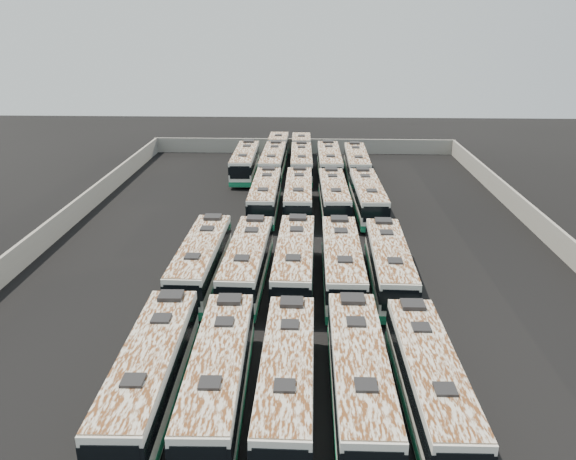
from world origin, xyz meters
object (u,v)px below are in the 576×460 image
object	(u,v)px
bus_back_center	(301,157)
bus_front_center	(287,378)
bus_front_far_left	(151,373)
bus_midfront_right	(342,264)
bus_front_left	(219,376)
bus_midback_left	(265,196)
bus_midfront_far_right	(389,265)
bus_back_far_right	(357,164)
bus_midback_center	(299,197)
bus_midback_far_right	(368,197)
bus_front_far_right	(429,381)
bus_back_far_left	(245,162)
bus_back_left	(275,157)
bus_front_right	(359,377)
bus_midfront_left	(247,262)
bus_midfront_center	(295,262)
bus_midback_right	(334,197)
bus_midfront_far_left	(201,261)
bus_back_right	(329,163)

from	to	relation	value
bus_back_center	bus_front_center	bearing A→B (deg)	-90.93
bus_front_far_left	bus_midfront_right	world-z (taller)	bus_front_far_left
bus_front_left	bus_midback_left	xyz separation A→B (m)	(0.04, 31.24, -0.01)
bus_midfront_far_right	bus_back_far_right	world-z (taller)	bus_midfront_far_right
bus_midback_center	bus_midback_far_right	world-z (taller)	bus_midback_center
bus_midback_center	bus_midfront_right	bearing A→B (deg)	-78.23
bus_front_far_right	bus_back_far_left	xyz separation A→B (m)	(-14.30, 45.81, 0.05)
bus_midback_center	bus_back_left	bearing A→B (deg)	100.97
bus_front_right	bus_back_far_right	bearing A→B (deg)	85.55
bus_midfront_left	bus_back_center	size ratio (longest dim) A/B	0.66
bus_midfront_center	bus_midback_left	xyz separation A→B (m)	(-3.48, 16.88, -0.06)
bus_midfront_center	bus_midback_right	size ratio (longest dim) A/B	1.04
bus_front_center	bus_back_center	bearing A→B (deg)	90.58
bus_midfront_left	bus_midfront_far_right	bearing A→B (deg)	1.36
bus_front_right	bus_midback_left	xyz separation A→B (m)	(-7.11, 31.19, -0.05)
bus_midfront_far_left	bus_front_center	bearing A→B (deg)	-63.32
bus_front_far_left	bus_midfront_center	world-z (taller)	bus_midfront_center
bus_midfront_left	bus_midback_far_right	xyz separation A→B (m)	(10.61, 16.91, -0.02)
bus_midback_center	bus_front_far_left	bearing A→B (deg)	-102.71
bus_midfront_right	bus_back_far_left	xyz separation A→B (m)	(-10.65, 31.55, -0.03)
bus_midfront_left	bus_front_right	bearing A→B (deg)	-61.75
bus_midfront_center	bus_midback_left	bearing A→B (deg)	102.78
bus_front_far_left	bus_midback_right	distance (m)	33.12
bus_front_center	bus_midback_far_right	size ratio (longest dim) A/B	0.99
bus_front_far_left	bus_midback_left	distance (m)	31.43
bus_midfront_far_right	bus_midback_right	world-z (taller)	bus_midfront_far_right
bus_front_far_left	bus_back_center	xyz separation A→B (m)	(7.05, 49.09, -0.08)
bus_back_far_left	bus_midback_far_right	bearing A→B (deg)	-46.27
bus_front_far_left	bus_midback_center	bearing A→B (deg)	76.06
bus_back_left	bus_back_right	xyz separation A→B (m)	(7.11, -3.44, 0.05)
bus_front_left	bus_midfront_center	bearing A→B (deg)	74.90
bus_midfront_right	bus_midback_left	distance (m)	18.42
bus_back_left	bus_front_center	bearing A→B (deg)	-85.16
bus_front_far_right	bus_midback_far_right	distance (m)	31.24
bus_midfront_far_right	bus_back_left	distance (m)	36.32
bus_midfront_left	bus_back_right	bearing A→B (deg)	78.59
bus_front_far_left	bus_midfront_right	size ratio (longest dim) A/B	1.00
bus_front_far_left	bus_front_right	world-z (taller)	bus_front_far_left
bus_front_right	bus_back_left	xyz separation A→B (m)	(-7.13, 48.97, -0.04)
bus_midback_far_right	bus_back_center	world-z (taller)	bus_midback_far_right
bus_midfront_right	bus_midback_left	bearing A→B (deg)	112.54
bus_midback_far_right	bus_back_right	distance (m)	14.80
bus_front_far_right	bus_back_far_right	world-z (taller)	bus_front_far_right
bus_back_far_left	bus_front_left	bearing A→B (deg)	-86.01
bus_front_right	bus_midback_right	world-z (taller)	bus_front_right
bus_midfront_far_left	bus_midback_far_right	world-z (taller)	bus_midfront_far_left
bus_back_far_left	bus_midback_center	bearing A→B (deg)	-64.56
bus_front_center	bus_back_center	world-z (taller)	bus_front_center
bus_front_far_left	bus_midfront_left	distance (m)	14.68
bus_front_center	bus_back_right	world-z (taller)	bus_back_right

